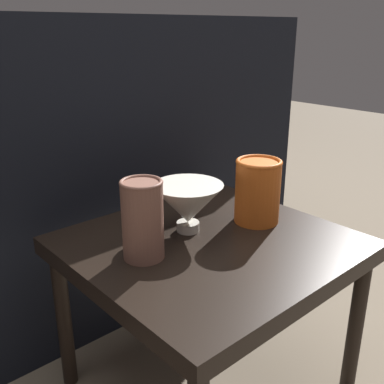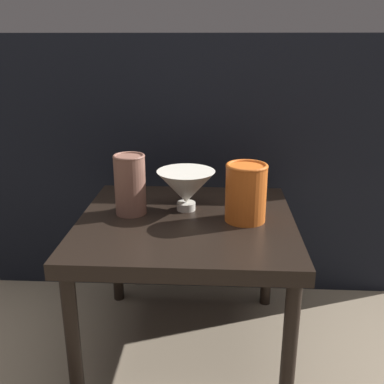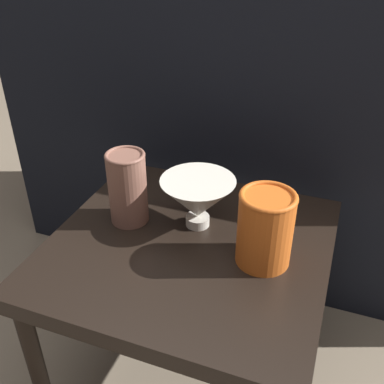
# 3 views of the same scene
# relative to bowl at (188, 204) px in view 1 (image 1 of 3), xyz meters

# --- Properties ---
(ground_plane) EXTENTS (8.00, 8.00, 0.00)m
(ground_plane) POSITION_rel_bowl_xyz_m (0.01, -0.07, -0.48)
(ground_plane) COLOR #7F705B
(table) EXTENTS (0.59, 0.56, 0.41)m
(table) POSITION_rel_bowl_xyz_m (0.01, -0.07, -0.11)
(table) COLOR black
(table) RESTS_ON ground_plane
(couch_backdrop) EXTENTS (1.48, 0.50, 0.89)m
(couch_backdrop) POSITION_rel_bowl_xyz_m (0.01, 0.52, -0.03)
(couch_backdrop) COLOR black
(couch_backdrop) RESTS_ON ground_plane
(bowl) EXTENTS (0.16, 0.16, 0.12)m
(bowl) POSITION_rel_bowl_xyz_m (0.00, 0.00, 0.00)
(bowl) COLOR silver
(bowl) RESTS_ON table
(vase_textured_left) EXTENTS (0.09, 0.09, 0.17)m
(vase_textured_left) POSITION_rel_bowl_xyz_m (-0.15, -0.03, 0.02)
(vase_textured_left) COLOR brown
(vase_textured_left) RESTS_ON table
(vase_colorful_right) EXTENTS (0.11, 0.11, 0.16)m
(vase_colorful_right) POSITION_rel_bowl_xyz_m (0.16, -0.07, 0.01)
(vase_colorful_right) COLOR orange
(vase_colorful_right) RESTS_ON table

